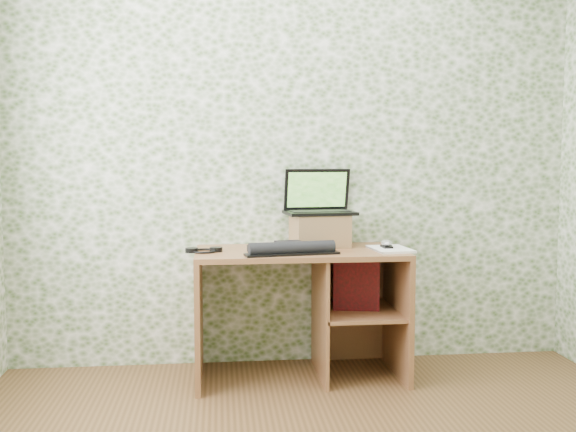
{
  "coord_description": "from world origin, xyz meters",
  "views": [
    {
      "loc": [
        -0.46,
        -2.21,
        1.27
      ],
      "look_at": [
        -0.07,
        1.39,
        0.95
      ],
      "focal_mm": 40.0,
      "sensor_mm": 36.0,
      "label": 1
    }
  ],
  "objects": [
    {
      "name": "laptop",
      "position": [
        0.14,
        1.63,
        1.01
      ],
      "size": [
        0.44,
        0.33,
        0.27
      ],
      "rotation": [
        0.0,
        0.0,
        0.11
      ],
      "color": "black",
      "rests_on": "riser"
    },
    {
      "name": "mouse",
      "position": [
        0.5,
        1.39,
        0.78
      ],
      "size": [
        0.07,
        0.1,
        0.03
      ],
      "primitive_type": "ellipsoid",
      "rotation": [
        0.0,
        0.0,
        0.05
      ],
      "color": "#B8B8BB",
      "rests_on": "notepad"
    },
    {
      "name": "keyboard",
      "position": [
        -0.07,
        1.32,
        0.78
      ],
      "size": [
        0.54,
        0.34,
        0.07
      ],
      "rotation": [
        0.0,
        0.0,
        0.16
      ],
      "color": "black",
      "rests_on": "desk"
    },
    {
      "name": "headphones",
      "position": [
        -0.55,
        1.41,
        0.76
      ],
      "size": [
        0.21,
        0.17,
        0.03
      ],
      "rotation": [
        0.0,
        0.0,
        0.13
      ],
      "color": "black",
      "rests_on": "desk"
    },
    {
      "name": "desk",
      "position": [
        0.08,
        1.47,
        0.48
      ],
      "size": [
        1.2,
        0.6,
        0.75
      ],
      "color": "brown",
      "rests_on": "floor"
    },
    {
      "name": "wall_back",
      "position": [
        0.0,
        1.75,
        1.3
      ],
      "size": [
        3.5,
        0.0,
        3.5
      ],
      "primitive_type": "plane",
      "rotation": [
        1.57,
        0.0,
        0.0
      ],
      "color": "white",
      "rests_on": "ground"
    },
    {
      "name": "riser",
      "position": [
        0.14,
        1.58,
        0.85
      ],
      "size": [
        0.35,
        0.3,
        0.19
      ],
      "primitive_type": "cube",
      "rotation": [
        0.0,
        0.0,
        0.11
      ],
      "color": "brown",
      "rests_on": "desk"
    },
    {
      "name": "notepad",
      "position": [
        0.52,
        1.37,
        0.76
      ],
      "size": [
        0.23,
        0.31,
        0.01
      ],
      "primitive_type": "cube",
      "rotation": [
        0.0,
        0.0,
        0.1
      ],
      "color": "white",
      "rests_on": "desk"
    },
    {
      "name": "red_box",
      "position": [
        0.34,
        1.44,
        0.55
      ],
      "size": [
        0.28,
        0.14,
        0.32
      ],
      "primitive_type": "cube",
      "rotation": [
        0.0,
        0.0,
        -0.2
      ],
      "color": "maroon",
      "rests_on": "desk"
    },
    {
      "name": "pen",
      "position": [
        0.54,
        1.44,
        0.77
      ],
      "size": [
        0.03,
        0.13,
        0.01
      ],
      "primitive_type": "cylinder",
      "rotation": [
        1.57,
        0.0,
        -0.16
      ],
      "color": "black",
      "rests_on": "notepad"
    }
  ]
}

